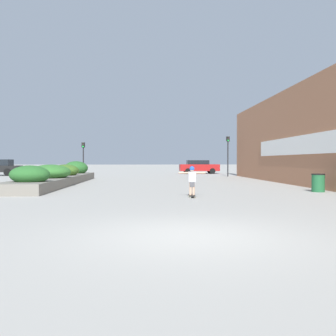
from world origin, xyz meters
The scene contains 9 objects.
ground_plane centered at (0.00, 0.00, 0.00)m, with size 300.00×300.00×0.00m, color #A3A099.
building_wall_right centered at (8.08, 10.32, 2.93)m, with size 0.67×36.04×5.87m.
planter_box centered at (-6.14, 16.05, 0.49)m, with size 2.21×15.70×1.41m.
skateboard centered at (0.94, 7.40, 0.07)m, with size 0.24×0.71×0.09m.
skateboarder centered at (0.94, 7.40, 0.77)m, with size 1.05×0.19×1.12m.
trash_bin centered at (7.03, 9.69, 0.42)m, with size 0.60×0.60×0.84m.
car_leftmost centered at (5.02, 34.77, 0.80)m, with size 4.40×1.90×1.51m.
traffic_light_left centered at (-6.51, 26.91, 2.13)m, with size 0.28×0.30×3.09m.
traffic_light_right centered at (6.61, 26.92, 2.49)m, with size 0.28×0.30×3.67m.
Camera 1 is at (-0.80, -7.00, 1.41)m, focal length 40.00 mm.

